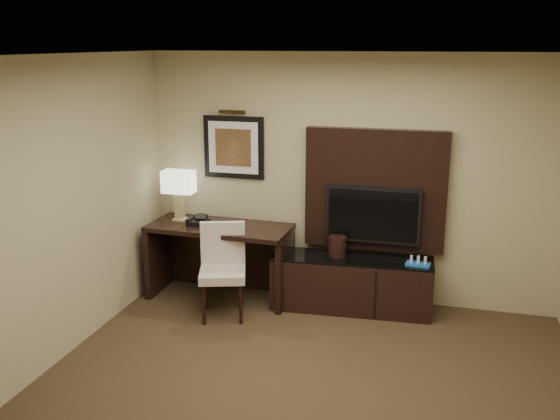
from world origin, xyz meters
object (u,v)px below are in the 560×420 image
(desk, at_px, (220,261))
(tv, at_px, (373,215))
(desk_chair, at_px, (223,273))
(ice_bucket, at_px, (337,246))
(table_lamp, at_px, (179,197))
(credenza, at_px, (351,284))
(minibar_tray, at_px, (418,261))
(desk_phone, at_px, (198,220))

(desk, distance_m, tv, 1.77)
(desk, height_order, desk_chair, desk_chair)
(desk_chair, height_order, ice_bucket, desk_chair)
(tv, bearing_deg, table_lamp, -175.95)
(desk_chair, xyz_separation_m, table_lamp, (-0.72, 0.58, 0.62))
(credenza, bearing_deg, minibar_tray, -7.70)
(desk_chair, xyz_separation_m, minibar_tray, (1.94, 0.50, 0.14))
(table_lamp, distance_m, desk_phone, 0.36)
(desk, height_order, desk_phone, desk_phone)
(credenza, relative_size, minibar_tray, 6.94)
(desk_phone, distance_m, minibar_tray, 2.41)
(desk_chair, bearing_deg, table_lamp, 123.03)
(desk_chair, xyz_separation_m, ice_bucket, (1.09, 0.57, 0.20))
(table_lamp, distance_m, ice_bucket, 1.86)
(table_lamp, xyz_separation_m, minibar_tray, (2.67, -0.08, -0.48))
(tv, xyz_separation_m, minibar_tray, (0.51, -0.24, -0.39))
(tv, distance_m, table_lamp, 2.17)
(ice_bucket, bearing_deg, desk_chair, -152.37)
(credenza, relative_size, desk_phone, 7.77)
(desk_chair, relative_size, table_lamp, 1.85)
(desk_chair, height_order, table_lamp, table_lamp)
(table_lamp, xyz_separation_m, ice_bucket, (1.81, -0.01, -0.41))
(desk_chair, bearing_deg, credenza, 5.57)
(ice_bucket, bearing_deg, tv, 25.60)
(credenza, distance_m, table_lamp, 2.14)
(desk, bearing_deg, table_lamp, 172.56)
(ice_bucket, bearing_deg, desk, -176.76)
(desk_chair, distance_m, table_lamp, 1.11)
(table_lamp, height_order, desk_phone, table_lamp)
(desk_phone, height_order, ice_bucket, desk_phone)
(desk_phone, relative_size, minibar_tray, 0.89)
(desk_chair, relative_size, desk_phone, 4.47)
(desk, distance_m, desk_chair, 0.55)
(desk, height_order, table_lamp, table_lamp)
(tv, height_order, table_lamp, table_lamp)
(tv, xyz_separation_m, desk_chair, (-1.44, -0.74, -0.53))
(desk_chair, distance_m, ice_bucket, 1.25)
(minibar_tray, bearing_deg, tv, 154.87)
(desk, relative_size, desk_phone, 7.19)
(credenza, height_order, minibar_tray, minibar_tray)
(tv, relative_size, desk_phone, 4.59)
(desk, relative_size, credenza, 0.92)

